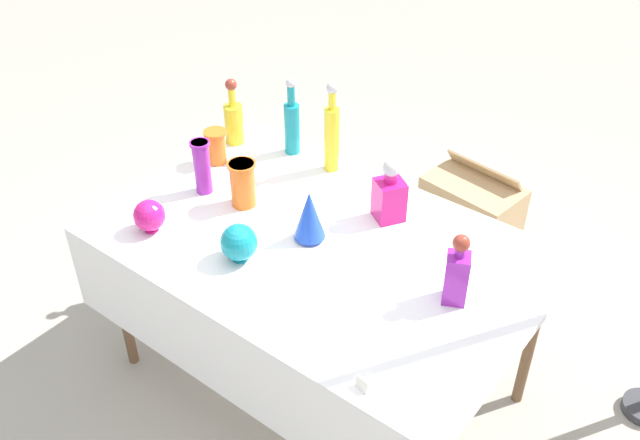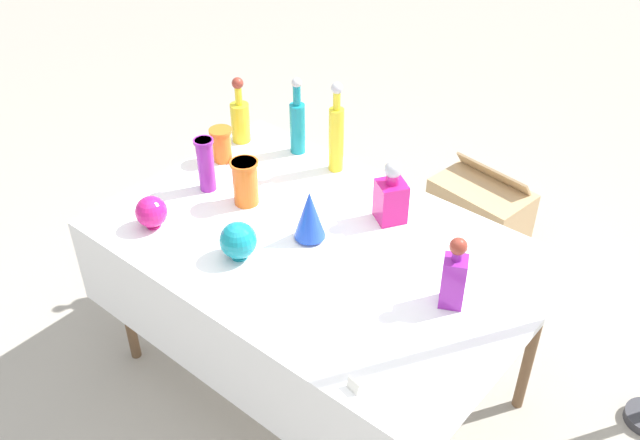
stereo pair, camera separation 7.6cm
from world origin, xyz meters
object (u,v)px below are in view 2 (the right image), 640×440
Objects in this scene: tall_bottle_2 at (240,118)px; slender_vase_0 at (206,163)px; square_decanter_0 at (391,196)px; slender_vase_2 at (245,181)px; square_decanter_1 at (454,276)px; cardboard_box_behind_left at (479,211)px; slender_vase_1 at (222,143)px; round_bowl_1 at (238,241)px; tall_bottle_1 at (336,134)px; fluted_vase_0 at (310,215)px; tall_bottle_0 at (297,123)px; round_bowl_0 at (151,212)px.

tall_bottle_2 is 1.34× the size of slender_vase_0.
square_decanter_0 is 0.57m from slender_vase_2.
slender_vase_0 is (-1.12, -0.05, 0.00)m from square_decanter_1.
tall_bottle_2 is 1.43m from cardboard_box_behind_left.
slender_vase_1 is (-0.12, 0.19, -0.04)m from slender_vase_0.
round_bowl_1 is 0.27× the size of cardboard_box_behind_left.
slender_vase_0 is at bearing -170.58° from slender_vase_2.
cardboard_box_behind_left is (0.27, 0.90, -0.77)m from tall_bottle_1.
fluted_vase_0 is 1.51m from cardboard_box_behind_left.
tall_bottle_0 is at bearing 135.50° from fluted_vase_0.
slender_vase_1 is 0.35m from slender_vase_2.
round_bowl_0 is at bearing -108.15° from cardboard_box_behind_left.
tall_bottle_0 is 0.34m from slender_vase_1.
fluted_vase_0 is (-0.59, -0.04, -0.01)m from square_decanter_1.
slender_vase_2 is at bearing -76.32° from tall_bottle_0.
slender_vase_1 is at bearing -127.30° from tall_bottle_0.
round_bowl_0 is 0.90× the size of round_bowl_1.
slender_vase_2 is 0.34m from round_bowl_1.
square_decanter_1 is at bearing -21.31° from tall_bottle_0.
square_decanter_1 is at bearing 18.46° from round_bowl_0.
tall_bottle_1 reaches higher than tall_bottle_0.
slender_vase_0 is 0.19m from slender_vase_2.
square_decanter_0 is at bearing 43.07° from round_bowl_0.
slender_vase_0 is 0.32m from round_bowl_0.
tall_bottle_1 reaches higher than square_decanter_1.
square_decanter_0 reaches higher than round_bowl_1.
fluted_vase_0 is at bearing -118.48° from square_decanter_0.
tall_bottle_1 is 2.12× the size of slender_vase_2.
slender_vase_2 is at bearing 64.91° from round_bowl_0.
round_bowl_1 is (-0.28, -0.54, -0.03)m from square_decanter_0.
round_bowl_0 is (-0.28, -0.76, -0.10)m from tall_bottle_1.
square_decanter_0 reaches higher than round_bowl_0.
tall_bottle_1 is 0.49m from tall_bottle_2.
slender_vase_0 is at bearing -59.06° from slender_vase_1.
round_bowl_1 is (0.58, -0.59, -0.04)m from tall_bottle_2.
tall_bottle_0 is 1.70× the size of fluted_vase_0.
round_bowl_1 is 1.72m from cardboard_box_behind_left.
slender_vase_2 is (0.31, -0.16, 0.02)m from slender_vase_1.
cardboard_box_behind_left is at bearing 73.36° from tall_bottle_1.
tall_bottle_2 is (-0.48, -0.09, -0.06)m from tall_bottle_1.
slender_vase_2 is at bearing -105.42° from tall_bottle_1.
tall_bottle_0 is 1.11m from square_decanter_1.
slender_vase_0 reaches higher than cardboard_box_behind_left.
tall_bottle_0 is 2.73× the size of round_bowl_0.
tall_bottle_1 reaches higher than slender_vase_0.
tall_bottle_1 is 0.91m from square_decanter_1.
slender_vase_1 is 0.67m from round_bowl_1.
slender_vase_2 is (-0.50, -0.28, -0.00)m from square_decanter_0.
square_decanter_1 is at bearing -26.06° from tall_bottle_1.
tall_bottle_2 reaches higher than round_bowl_1.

